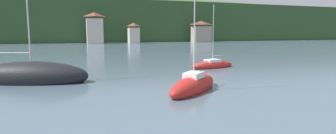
{
  "coord_description": "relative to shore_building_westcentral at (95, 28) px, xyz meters",
  "views": [
    {
      "loc": [
        -6.94,
        33.2,
        3.74
      ],
      "look_at": [
        0.0,
        52.96,
        1.02
      ],
      "focal_mm": 29.12,
      "sensor_mm": 36.0,
      "label": 1
    }
  ],
  "objects": [
    {
      "name": "shore_building_eastcentral",
      "position": [
        37.54,
        0.02,
        -1.07
      ],
      "size": [
        6.8,
        4.32,
        7.69
      ],
      "color": "gray",
      "rests_on": "ground_plane"
    },
    {
      "name": "sailboat_mid_8",
      "position": [
        -9.87,
        -68.03,
        -4.3
      ],
      "size": [
        8.8,
        5.27,
        10.92
      ],
      "rotation": [
        0.0,
        0.0,
        5.96
      ],
      "color": "black",
      "rests_on": "ground_plane"
    },
    {
      "name": "wooded_hillside",
      "position": [
        22.83,
        33.29,
        1.66
      ],
      "size": [
        352.0,
        48.4,
        28.85
      ],
      "color": "#2D4C28",
      "rests_on": "ground_plane"
    },
    {
      "name": "shore_building_westcentral",
      "position": [
        0.0,
        0.0,
        0.0
      ],
      "size": [
        5.2,
        4.27,
        9.89
      ],
      "color": "beige",
      "rests_on": "ground_plane"
    },
    {
      "name": "shore_building_central",
      "position": [
        12.51,
        -0.21,
        -1.54
      ],
      "size": [
        3.55,
        3.82,
        6.72
      ],
      "color": "beige",
      "rests_on": "ground_plane"
    },
    {
      "name": "sailboat_mid_2",
      "position": [
        0.21,
        -74.68,
        -4.45
      ],
      "size": [
        5.39,
        5.04,
        8.81
      ],
      "rotation": [
        0.0,
        0.0,
        3.87
      ],
      "color": "red",
      "rests_on": "ground_plane"
    },
    {
      "name": "sailboat_mid_5",
      "position": [
        6.81,
        -65.03,
        -4.52
      ],
      "size": [
        5.43,
        2.52,
        6.8
      ],
      "rotation": [
        0.0,
        0.0,
        3.35
      ],
      "color": "red",
      "rests_on": "ground_plane"
    }
  ]
}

